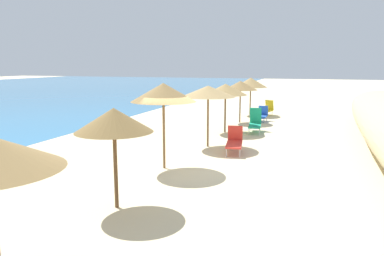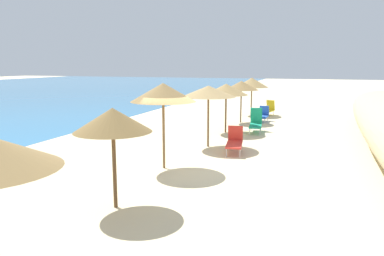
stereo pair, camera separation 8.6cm
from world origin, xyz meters
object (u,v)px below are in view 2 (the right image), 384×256
at_px(beach_umbrella_6, 226,89).
at_px(beach_umbrella_7, 241,86).
at_px(beach_umbrella_3, 113,120).
at_px(beach_umbrella_8, 252,83).
at_px(lounge_chair_1, 269,109).
at_px(beach_umbrella_4, 163,93).
at_px(lounge_chair_0, 235,141).
at_px(beach_umbrella_5, 208,91).
at_px(lounge_chair_3, 256,122).
at_px(lounge_chair_4, 263,115).

bearing_deg(beach_umbrella_6, beach_umbrella_7, -1.60).
bearing_deg(beach_umbrella_3, beach_umbrella_7, -1.08).
relative_size(beach_umbrella_3, beach_umbrella_8, 0.96).
bearing_deg(beach_umbrella_6, lounge_chair_1, -9.98).
bearing_deg(beach_umbrella_3, beach_umbrella_6, -0.91).
bearing_deg(beach_umbrella_4, beach_umbrella_3, -176.35).
relative_size(lounge_chair_0, lounge_chair_1, 1.18).
distance_m(beach_umbrella_6, lounge_chair_1, 7.75).
bearing_deg(lounge_chair_1, beach_umbrella_8, 28.12).
xyz_separation_m(beach_umbrella_8, lounge_chair_0, (-11.39, -1.28, -1.82)).
bearing_deg(beach_umbrella_8, beach_umbrella_6, 178.94).
height_order(beach_umbrella_5, beach_umbrella_6, beach_umbrella_5).
bearing_deg(beach_umbrella_3, beach_umbrella_8, -0.97).
distance_m(beach_umbrella_5, lounge_chair_0, 2.46).
bearing_deg(lounge_chair_3, beach_umbrella_5, 64.92).
bearing_deg(lounge_chair_4, lounge_chair_0, 92.48).
distance_m(beach_umbrella_7, beach_umbrella_8, 3.56).
distance_m(beach_umbrella_6, beach_umbrella_8, 7.11).
xyz_separation_m(beach_umbrella_4, lounge_chair_1, (14.78, -1.72, -2.19)).
relative_size(beach_umbrella_7, beach_umbrella_8, 0.97).
bearing_deg(beach_umbrella_5, lounge_chair_0, -117.31).
bearing_deg(lounge_chair_4, beach_umbrella_6, 74.89).
xyz_separation_m(beach_umbrella_3, beach_umbrella_4, (3.70, 0.24, 0.40)).
distance_m(beach_umbrella_7, lounge_chair_0, 8.14).
xyz_separation_m(beach_umbrella_4, beach_umbrella_5, (3.76, -0.50, -0.21)).
bearing_deg(beach_umbrella_7, lounge_chair_1, -17.32).
xyz_separation_m(lounge_chair_0, lounge_chair_1, (11.70, 0.10, -0.03)).
distance_m(beach_umbrella_6, lounge_chair_4, 4.91).
xyz_separation_m(beach_umbrella_6, beach_umbrella_8, (7.11, -0.13, 0.02)).
height_order(beach_umbrella_8, lounge_chair_4, beach_umbrella_8).
height_order(beach_umbrella_3, lounge_chair_0, beach_umbrella_3).
bearing_deg(beach_umbrella_8, lounge_chair_3, -168.20).
xyz_separation_m(beach_umbrella_7, beach_umbrella_8, (3.56, -0.03, 0.01)).
bearing_deg(beach_umbrella_7, lounge_chair_3, -154.72).
height_order(beach_umbrella_3, beach_umbrella_4, beach_umbrella_4).
bearing_deg(beach_umbrella_3, lounge_chair_0, -13.16).
relative_size(beach_umbrella_5, beach_umbrella_8, 1.01).
xyz_separation_m(beach_umbrella_3, lounge_chair_3, (11.66, -1.67, -1.71)).
distance_m(beach_umbrella_4, lounge_chair_0, 4.18).
relative_size(beach_umbrella_7, lounge_chair_0, 1.54).
xyz_separation_m(beach_umbrella_6, lounge_chair_4, (4.35, -1.34, -1.85)).
bearing_deg(beach_umbrella_8, lounge_chair_0, -173.60).
height_order(beach_umbrella_6, lounge_chair_3, beach_umbrella_6).
height_order(beach_umbrella_4, beach_umbrella_7, beach_umbrella_4).
distance_m(beach_umbrella_3, lounge_chair_4, 15.59).
distance_m(beach_umbrella_8, lounge_chair_0, 11.61).
height_order(beach_umbrella_3, lounge_chair_3, beach_umbrella_3).
bearing_deg(lounge_chair_1, beach_umbrella_4, 96.89).
height_order(lounge_chair_1, lounge_chair_4, lounge_chair_1).
bearing_deg(beach_umbrella_3, lounge_chair_1, -4.58).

